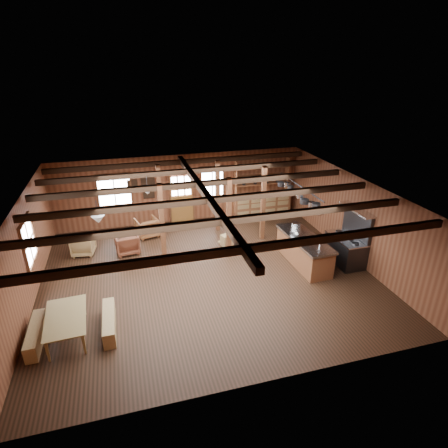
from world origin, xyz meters
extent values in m
cube|color=black|center=(0.00, 0.00, -0.01)|extent=(10.00, 9.00, 0.02)
cube|color=black|center=(0.00, 0.00, 2.81)|extent=(10.00, 9.00, 0.02)
cube|color=#5A2C19|center=(-5.01, 0.00, 1.40)|extent=(0.02, 9.00, 2.80)
cube|color=#5A2C19|center=(5.01, 0.00, 1.40)|extent=(0.02, 9.00, 2.80)
cube|color=#5A2C19|center=(0.00, 4.51, 1.40)|extent=(10.00, 0.02, 2.80)
cube|color=#5A2C19|center=(0.00, -4.51, 1.40)|extent=(10.00, 0.02, 2.80)
cube|color=black|center=(0.00, -3.50, 2.68)|extent=(9.80, 0.12, 0.18)
cube|color=black|center=(0.00, -2.00, 2.68)|extent=(9.80, 0.12, 0.18)
cube|color=black|center=(0.00, -0.50, 2.68)|extent=(9.80, 0.12, 0.18)
cube|color=black|center=(0.00, 1.00, 2.68)|extent=(9.80, 0.12, 0.18)
cube|color=black|center=(0.00, 2.50, 2.68)|extent=(9.80, 0.12, 0.18)
cube|color=black|center=(0.00, 3.80, 2.68)|extent=(9.80, 0.12, 0.18)
cube|color=black|center=(0.00, 0.00, 2.68)|extent=(0.18, 8.82, 0.18)
cube|color=#4E2716|center=(-1.20, 1.00, 1.40)|extent=(0.15, 0.15, 2.80)
cube|color=#4E2716|center=(-1.00, 3.20, 1.40)|extent=(0.15, 0.15, 2.80)
cube|color=#4E2716|center=(1.00, 1.00, 1.40)|extent=(0.15, 0.15, 2.80)
cube|color=#4E2716|center=(1.20, 3.20, 1.40)|extent=(0.15, 0.15, 2.80)
cube|color=#4E2716|center=(2.60, 2.00, 1.40)|extent=(0.15, 0.15, 2.80)
cube|color=brown|center=(0.00, 4.45, 0.55)|extent=(0.90, 0.06, 1.10)
cube|color=#4E2716|center=(-0.48, 4.45, 1.05)|extent=(0.06, 0.08, 2.10)
cube|color=#4E2716|center=(0.48, 4.45, 1.05)|extent=(0.06, 0.08, 2.10)
cube|color=#4E2716|center=(0.00, 4.45, 2.12)|extent=(1.02, 0.08, 0.06)
cube|color=white|center=(0.00, 4.45, 1.55)|extent=(0.84, 0.02, 0.90)
cube|color=white|center=(-2.60, 4.46, 1.60)|extent=(1.20, 0.02, 1.20)
cube|color=#4E2716|center=(-2.60, 4.46, 1.60)|extent=(1.32, 0.06, 1.32)
cube|color=white|center=(1.30, 4.46, 1.60)|extent=(0.90, 0.02, 1.20)
cube|color=#4E2716|center=(1.30, 4.46, 1.60)|extent=(1.02, 0.06, 1.32)
cube|color=white|center=(-4.96, 0.50, 1.60)|extent=(0.02, 1.20, 1.20)
cube|color=#4E2716|center=(-4.96, 0.50, 1.60)|extent=(0.14, 1.24, 1.32)
cube|color=silver|center=(-1.30, 4.46, 1.80)|extent=(0.50, 0.03, 0.40)
cube|color=black|center=(-1.30, 4.45, 1.80)|extent=(0.55, 0.02, 0.45)
cube|color=silver|center=(-1.90, 4.46, 1.70)|extent=(0.35, 0.03, 0.45)
cube|color=black|center=(-1.90, 4.45, 1.70)|extent=(0.40, 0.02, 0.50)
cube|color=silver|center=(-1.30, 4.46, 1.30)|extent=(0.40, 0.03, 0.30)
cube|color=black|center=(-1.30, 4.45, 1.30)|extent=(0.45, 0.02, 0.35)
cube|color=brown|center=(3.40, 4.20, 0.45)|extent=(2.50, 0.55, 0.90)
cube|color=olive|center=(3.40, 4.18, 0.93)|extent=(2.55, 0.60, 0.06)
cube|color=brown|center=(3.40, 4.25, 1.40)|extent=(2.30, 0.35, 0.04)
cube|color=brown|center=(3.40, 4.25, 1.75)|extent=(2.30, 0.35, 0.04)
cube|color=brown|center=(3.40, 4.25, 2.10)|extent=(2.30, 0.35, 0.04)
cube|color=brown|center=(2.25, 4.25, 1.75)|extent=(0.04, 0.35, 1.40)
cube|color=brown|center=(4.55, 4.25, 1.75)|extent=(0.04, 0.35, 1.40)
cylinder|color=#2E2E30|center=(-3.00, 0.00, 2.58)|extent=(0.02, 0.02, 0.45)
cone|color=white|center=(-3.00, 0.00, 2.25)|extent=(0.36, 0.36, 0.22)
cylinder|color=#2E2E30|center=(-1.50, 2.00, 2.58)|extent=(0.02, 0.02, 0.45)
cone|color=white|center=(-1.50, 2.00, 2.25)|extent=(0.36, 0.36, 0.22)
cylinder|color=#2E2E30|center=(3.14, 0.30, 2.55)|extent=(0.04, 3.00, 0.04)
cylinder|color=#2E2E30|center=(3.11, -1.05, 2.42)|extent=(0.01, 0.01, 0.27)
cylinder|color=silver|center=(3.11, -1.05, 2.21)|extent=(0.28, 0.28, 0.14)
cylinder|color=#2E2E30|center=(3.16, -0.75, 2.45)|extent=(0.01, 0.01, 0.19)
cylinder|color=#2E2E30|center=(3.16, -0.75, 2.29)|extent=(0.25, 0.25, 0.14)
cylinder|color=#2E2E30|center=(3.18, -0.45, 2.42)|extent=(0.01, 0.01, 0.26)
cylinder|color=silver|center=(3.18, -0.45, 2.22)|extent=(0.22, 0.22, 0.14)
cylinder|color=#2E2E30|center=(3.09, -0.15, 2.41)|extent=(0.01, 0.01, 0.27)
cylinder|color=#2E2E30|center=(3.09, -0.15, 2.21)|extent=(0.28, 0.28, 0.14)
cylinder|color=#2E2E30|center=(3.08, 0.15, 2.46)|extent=(0.01, 0.01, 0.18)
cylinder|color=silver|center=(3.08, 0.15, 2.30)|extent=(0.24, 0.24, 0.14)
cylinder|color=#2E2E30|center=(3.10, 0.45, 2.47)|extent=(0.01, 0.01, 0.15)
cylinder|color=#2E2E30|center=(3.10, 0.45, 2.33)|extent=(0.26, 0.26, 0.14)
cylinder|color=#2E2E30|center=(3.16, 0.75, 2.41)|extent=(0.01, 0.01, 0.28)
cylinder|color=silver|center=(3.16, 0.75, 2.20)|extent=(0.26, 0.26, 0.14)
cylinder|color=#2E2E30|center=(3.17, 1.05, 2.44)|extent=(0.01, 0.01, 0.21)
cylinder|color=#2E2E30|center=(3.17, 1.05, 2.27)|extent=(0.19, 0.19, 0.14)
cylinder|color=#2E2E30|center=(3.18, 1.35, 2.45)|extent=(0.01, 0.01, 0.20)
cylinder|color=silver|center=(3.18, 1.35, 2.28)|extent=(0.20, 0.20, 0.14)
cylinder|color=#2E2E30|center=(3.11, 1.65, 2.41)|extent=(0.01, 0.01, 0.28)
cylinder|color=#2E2E30|center=(3.11, 1.65, 2.20)|extent=(0.24, 0.24, 0.14)
cube|color=brown|center=(3.24, -0.14, 0.43)|extent=(0.90, 2.43, 0.86)
cube|color=silver|center=(3.24, -0.14, 0.90)|extent=(0.98, 2.53, 0.08)
cylinder|color=#2E2E30|center=(3.24, -0.74, 0.90)|extent=(0.44, 0.44, 0.06)
cylinder|color=silver|center=(3.44, -0.74, 1.05)|extent=(0.03, 0.03, 0.30)
cube|color=olive|center=(1.17, 1.80, 0.20)|extent=(0.54, 0.45, 0.41)
cube|color=#2E2E30|center=(4.60, -0.44, 0.43)|extent=(0.76, 1.43, 0.86)
cube|color=silver|center=(4.60, -0.44, 0.88)|extent=(0.78, 1.45, 0.04)
cube|color=#2E2E30|center=(4.92, -0.44, 1.39)|extent=(0.12, 1.43, 0.96)
cube|color=silver|center=(4.80, -0.44, 1.86)|extent=(0.40, 1.53, 0.05)
imported|color=olive|center=(-3.90, -1.86, 0.29)|extent=(1.03, 1.73, 0.59)
cube|color=olive|center=(-4.65, -1.86, 0.21)|extent=(0.28, 1.51, 0.42)
cube|color=olive|center=(-2.96, -1.86, 0.21)|extent=(0.29, 1.54, 0.42)
imported|color=#5A2C1B|center=(-2.34, 2.18, 0.36)|extent=(0.85, 0.87, 0.71)
imported|color=brown|center=(-1.55, 3.35, 0.36)|extent=(0.94, 0.95, 0.72)
imported|color=olive|center=(-3.81, 2.50, 0.34)|extent=(0.83, 0.84, 0.67)
cylinder|color=silver|center=(3.28, 0.64, 1.04)|extent=(0.32, 0.32, 0.19)
imported|color=silver|center=(2.97, 0.11, 0.97)|extent=(0.31, 0.31, 0.07)
camera|label=1|loc=(-2.24, -9.91, 6.26)|focal=30.00mm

